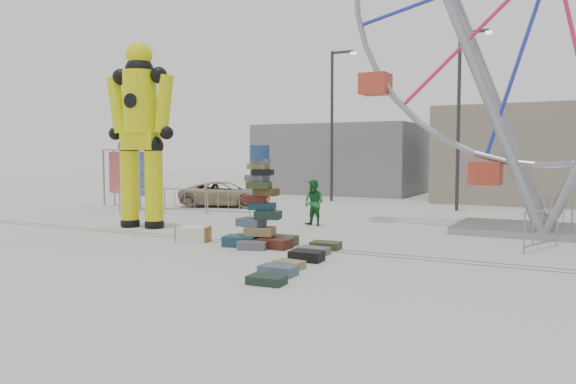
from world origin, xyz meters
The scene contains 26 objects.
ground centered at (0.00, 0.00, 0.00)m, with size 90.00×90.00×0.00m, color #9E9E99.
track_line_near centered at (0.00, 0.60, 0.00)m, with size 40.00×0.04×0.01m, color #47443F.
track_line_far centered at (0.00, 1.00, 0.00)m, with size 40.00×0.04×0.01m, color #47443F.
building_right centered at (7.00, 20.00, 2.50)m, with size 12.00×8.00×5.00m, color gray.
building_left centered at (-6.00, 22.00, 2.20)m, with size 10.00×8.00×4.40m, color gray.
lamp_post_right centered at (3.09, 13.00, 4.48)m, with size 1.41×0.25×8.00m.
lamp_post_left centered at (-3.91, 15.00, 4.48)m, with size 1.41×0.25×8.00m.
suitcase_tower centered at (0.04, 0.55, 0.79)m, with size 2.01×1.77×2.81m.
crash_test_dummy centered at (-5.60, 2.00, 3.47)m, with size 2.63×1.15×6.59m.
banner_scaffold centered at (-11.09, 7.00, 2.09)m, with size 3.83×1.90×2.78m.
steamer_trunk centered at (-2.11, 0.32, 0.22)m, with size 0.94×0.54×0.44m, color silver.
row_case_0 centered at (1.86, 0.96, 0.10)m, with size 0.79×0.53×0.20m, color #343E1F.
row_case_1 centered at (1.91, 0.08, 0.09)m, with size 0.77×0.46×0.19m, color #5B5C63.
row_case_2 centered at (2.14, -0.82, 0.12)m, with size 0.79×0.53×0.25m, color black.
row_case_3 centered at (2.18, -1.81, 0.09)m, with size 0.65×0.46×0.18m, color olive.
row_case_4 centered at (2.29, -2.52, 0.11)m, with size 0.77×0.50×0.22m, color #495868.
row_case_5 centered at (2.48, -3.35, 0.09)m, with size 0.74×0.47×0.17m, color #1A2F23.
barricade_dummy_a centered at (-8.52, 5.13, 0.55)m, with size 2.00×0.10×1.10m, color gray, non-canonical shape.
barricade_dummy_b centered at (-7.14, 6.35, 0.55)m, with size 2.00×0.10×1.10m, color gray, non-canonical shape.
barricade_dummy_c centered at (-4.97, 6.46, 0.55)m, with size 2.00×0.10×1.10m, color gray, non-canonical shape.
barricade_wheel_front centered at (7.04, 3.55, 0.55)m, with size 2.00×0.10×1.10m, color gray, non-canonical shape.
barricade_wheel_back centered at (7.23, 7.60, 0.55)m, with size 2.00×0.10×1.10m, color gray, non-canonical shape.
pedestrian_red centered at (-1.68, 3.63, 0.77)m, with size 0.56×0.37×1.55m, color #B32819.
pedestrian_green centered at (-0.48, 5.21, 0.83)m, with size 0.80×0.63×1.65m, color #1A692A.
pedestrian_black centered at (-2.57, 4.93, 0.88)m, with size 1.03×0.43×1.76m, color black.
parked_suv centered at (-7.36, 9.73, 0.60)m, with size 2.00×4.33×1.20m, color #988462.
Camera 1 is at (7.95, -12.87, 2.61)m, focal length 35.00 mm.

